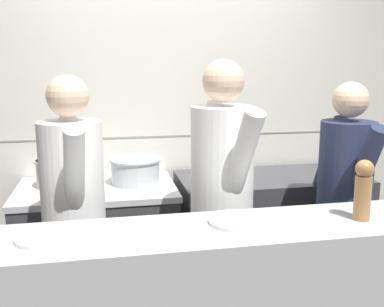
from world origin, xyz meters
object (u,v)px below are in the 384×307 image
(pepper_mill, at_px, (363,189))
(chef_line, at_px, (344,199))
(sauce_pot, at_px, (135,170))
(stock_pot, at_px, (60,172))
(chef_head_cook, at_px, (74,212))
(plated_dish_main, at_px, (46,237))
(plated_dish_appetiser, at_px, (238,221))
(mixing_bowl_steel, at_px, (236,171))
(oven_range, at_px, (99,247))
(chef_sous, at_px, (222,198))

(pepper_mill, bearing_deg, chef_line, 66.49)
(sauce_pot, bearing_deg, stock_pot, 177.32)
(pepper_mill, bearing_deg, chef_head_cook, 156.37)
(stock_pot, bearing_deg, chef_line, -21.49)
(plated_dish_main, height_order, plated_dish_appetiser, same)
(stock_pot, height_order, mixing_bowl_steel, stock_pot)
(stock_pot, distance_m, mixing_bowl_steel, 1.24)
(oven_range, relative_size, mixing_bowl_steel, 4.58)
(plated_dish_appetiser, bearing_deg, chef_line, 32.25)
(plated_dish_appetiser, distance_m, chef_sous, 0.48)
(stock_pot, bearing_deg, chef_sous, -38.07)
(chef_head_cook, bearing_deg, mixing_bowl_steel, 22.80)
(stock_pot, xyz_separation_m, plated_dish_appetiser, (0.89, -1.21, 0.02))
(plated_dish_main, relative_size, chef_head_cook, 0.15)
(oven_range, xyz_separation_m, stock_pot, (-0.24, 0.06, 0.54))
(oven_range, relative_size, plated_dish_main, 4.22)
(stock_pot, relative_size, plated_dish_appetiser, 1.18)
(stock_pot, height_order, plated_dish_main, stock_pot)
(pepper_mill, bearing_deg, sauce_pot, 127.32)
(stock_pot, xyz_separation_m, chef_line, (1.73, -0.68, -0.09))
(chef_sous, xyz_separation_m, chef_line, (0.79, 0.06, -0.07))
(stock_pot, xyz_separation_m, chef_head_cook, (0.13, -0.70, -0.06))
(sauce_pot, bearing_deg, chef_line, -28.30)
(stock_pot, bearing_deg, plated_dish_appetiser, -53.53)
(stock_pot, height_order, chef_head_cook, chef_head_cook)
(mixing_bowl_steel, bearing_deg, oven_range, -178.84)
(plated_dish_main, bearing_deg, chef_head_cook, 81.58)
(oven_range, height_order, pepper_mill, pepper_mill)
(plated_dish_main, xyz_separation_m, chef_head_cook, (0.08, 0.54, -0.08))
(plated_dish_appetiser, distance_m, chef_head_cook, 0.93)
(chef_line, bearing_deg, oven_range, 156.47)
(pepper_mill, xyz_separation_m, chef_sous, (-0.53, 0.54, -0.18))
(plated_dish_appetiser, height_order, chef_head_cook, chef_head_cook)
(sauce_pot, bearing_deg, plated_dish_main, -110.84)
(mixing_bowl_steel, relative_size, chef_line, 0.15)
(stock_pot, relative_size, chef_head_cook, 0.20)
(chef_sous, bearing_deg, pepper_mill, -58.99)
(mixing_bowl_steel, xyz_separation_m, chef_head_cook, (-1.11, -0.66, -0.02))
(stock_pot, relative_size, mixing_bowl_steel, 1.40)
(stock_pot, height_order, pepper_mill, pepper_mill)
(plated_dish_appetiser, bearing_deg, chef_head_cook, 146.14)
(sauce_pot, bearing_deg, chef_sous, -58.82)
(stock_pot, relative_size, sauce_pot, 0.92)
(pepper_mill, bearing_deg, mixing_bowl_steel, 100.62)
(mixing_bowl_steel, height_order, pepper_mill, pepper_mill)
(oven_range, relative_size, chef_head_cook, 0.65)
(oven_range, relative_size, chef_line, 0.67)
(sauce_pot, xyz_separation_m, pepper_mill, (0.96, -1.26, 0.17))
(stock_pot, distance_m, chef_head_cook, 0.71)
(sauce_pot, height_order, plated_dish_appetiser, sauce_pot)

